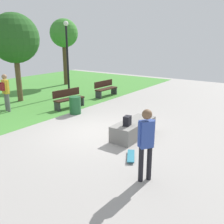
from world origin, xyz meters
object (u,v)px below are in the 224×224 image
object	(u,v)px
concrete_ledge	(134,129)
park_bench_center_lawn	(105,88)
lamp_post	(67,51)
pedestrian_with_backpack	(5,89)
backpack_on_ledge	(127,121)
skater_performing_trick	(146,140)
tree_broad_elm	(64,34)
trash_bin	(75,105)
park_bench_near_lamppost	(68,98)
tree_tall_oak	(14,39)
skateboard_by_ledge	(131,156)

from	to	relation	value
concrete_ledge	park_bench_center_lawn	xyz separation A→B (m)	(4.65, 4.66, 0.20)
lamp_post	pedestrian_with_backpack	world-z (taller)	lamp_post
backpack_on_ledge	lamp_post	size ratio (longest dim) A/B	0.08
skater_performing_trick	park_bench_center_lawn	world-z (taller)	skater_performing_trick
backpack_on_ledge	skater_performing_trick	size ratio (longest dim) A/B	0.18
lamp_post	skater_performing_trick	bearing A→B (deg)	-125.48
tree_broad_elm	trash_bin	distance (m)	8.56
backpack_on_ledge	trash_bin	xyz separation A→B (m)	(1.40, 3.65, -0.32)
park_bench_near_lamppost	tree_tall_oak	distance (m)	4.28
park_bench_near_lamppost	trash_bin	xyz separation A→B (m)	(-0.57, -0.98, -0.09)
concrete_ledge	tree_broad_elm	xyz separation A→B (m)	(6.24, 9.50, 3.31)
backpack_on_ledge	tree_tall_oak	distance (m)	8.36
skater_performing_trick	skateboard_by_ledge	xyz separation A→B (m)	(0.83, 0.88, -0.99)
park_bench_center_lawn	trash_bin	world-z (taller)	park_bench_center_lawn
park_bench_near_lamppost	tree_tall_oak	world-z (taller)	tree_tall_oak
skater_performing_trick	park_bench_center_lawn	distance (m)	9.43
park_bench_near_lamppost	lamp_post	xyz separation A→B (m)	(2.14, 2.06, 2.10)
skateboard_by_ledge	lamp_post	xyz separation A→B (m)	(5.11, 7.45, 2.52)
park_bench_near_lamppost	tree_broad_elm	xyz separation A→B (m)	(4.75, 4.91, 3.11)
skater_performing_trick	trash_bin	bearing A→B (deg)	58.60
lamp_post	pedestrian_with_backpack	xyz separation A→B (m)	(-4.29, -0.19, -1.53)
skater_performing_trick	concrete_ledge	bearing A→B (deg)	35.94
skateboard_by_ledge	tree_tall_oak	world-z (taller)	tree_tall_oak
park_bench_near_lamppost	tree_broad_elm	bearing A→B (deg)	45.95
backpack_on_ledge	tree_broad_elm	world-z (taller)	tree_broad_elm
concrete_ledge	trash_bin	size ratio (longest dim) A/B	2.44
skater_performing_trick	tree_tall_oak	xyz separation A→B (m)	(3.30, 9.45, 2.24)
park_bench_center_lawn	park_bench_near_lamppost	world-z (taller)	same
pedestrian_with_backpack	park_bench_near_lamppost	bearing A→B (deg)	-40.98
park_bench_center_lawn	lamp_post	size ratio (longest dim) A/B	0.38
park_bench_center_lawn	trash_bin	xyz separation A→B (m)	(-3.73, -1.05, -0.09)
skateboard_by_ledge	lamp_post	distance (m)	9.38
trash_bin	concrete_ledge	bearing A→B (deg)	-104.22
tree_broad_elm	park_bench_near_lamppost	bearing A→B (deg)	-134.05
tree_broad_elm	lamp_post	distance (m)	3.99
trash_bin	backpack_on_ledge	bearing A→B (deg)	-110.99
backpack_on_ledge	concrete_ledge	bearing A→B (deg)	174.65
backpack_on_ledge	tree_broad_elm	size ratio (longest dim) A/B	0.07
park_bench_near_lamppost	trash_bin	distance (m)	1.14
skateboard_by_ledge	tree_tall_oak	size ratio (longest dim) A/B	0.17
skater_performing_trick	skateboard_by_ledge	size ratio (longest dim) A/B	2.25
park_bench_center_lawn	trash_bin	size ratio (longest dim) A/B	2.05
concrete_ledge	tree_broad_elm	world-z (taller)	tree_broad_elm
concrete_ledge	park_bench_center_lawn	size ratio (longest dim) A/B	1.19
skater_performing_trick	tree_broad_elm	bearing A→B (deg)	52.58
lamp_post	concrete_ledge	bearing A→B (deg)	-118.59
tree_broad_elm	lamp_post	bearing A→B (deg)	-132.54
tree_tall_oak	pedestrian_with_backpack	xyz separation A→B (m)	(-1.66, -1.31, -2.24)
tree_tall_oak	skateboard_by_ledge	bearing A→B (deg)	-106.13
concrete_ledge	pedestrian_with_backpack	size ratio (longest dim) A/B	1.10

